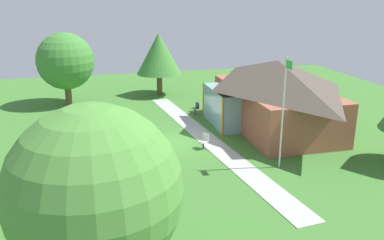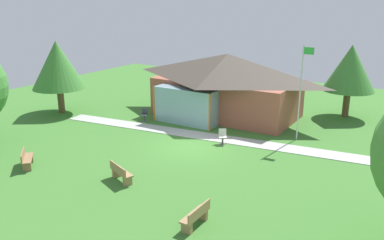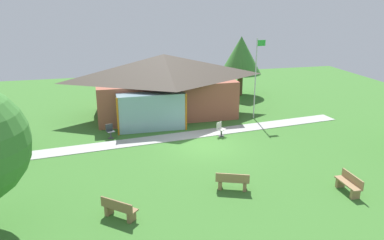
{
  "view_description": "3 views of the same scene",
  "coord_description": "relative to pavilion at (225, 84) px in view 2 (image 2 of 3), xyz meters",
  "views": [
    {
      "loc": [
        22.15,
        -4.61,
        8.49
      ],
      "look_at": [
        -0.7,
        1.17,
        1.08
      ],
      "focal_mm": 38.4,
      "sensor_mm": 36.0,
      "label": 1
    },
    {
      "loc": [
        11.31,
        -18.3,
        8.07
      ],
      "look_at": [
        -0.56,
        1.1,
        1.2
      ],
      "focal_mm": 37.86,
      "sensor_mm": 36.0,
      "label": 2
    },
    {
      "loc": [
        -5.95,
        -20.55,
        8.39
      ],
      "look_at": [
        -0.38,
        1.77,
        1.04
      ],
      "focal_mm": 36.92,
      "sensor_mm": 36.0,
      "label": 3
    }
  ],
  "objects": [
    {
      "name": "pavilion",
      "position": [
        0.0,
        0.0,
        0.0
      ],
      "size": [
        10.59,
        6.92,
        4.39
      ],
      "color": "#A35642",
      "rests_on": "ground_plane"
    },
    {
      "name": "flagpole",
      "position": [
        6.04,
        -2.33,
        0.81
      ],
      "size": [
        0.64,
        0.08,
        5.61
      ],
      "color": "silver",
      "rests_on": "ground_plane"
    },
    {
      "name": "bench_front_center",
      "position": [
        0.92,
        -12.18,
        -1.88
      ],
      "size": [
        1.56,
        0.97,
        0.84
      ],
      "rotation": [
        0.0,
        0.0,
        5.9
      ],
      "color": "#9E7A51",
      "rests_on": "ground_plane"
    },
    {
      "name": "tree_west_hedge",
      "position": [
        -10.53,
        -5.54,
        1.22
      ],
      "size": [
        3.76,
        3.76,
        5.22
      ],
      "color": "brown",
      "rests_on": "ground_plane"
    },
    {
      "name": "footpath",
      "position": [
        1.25,
        -4.69,
        -2.27
      ],
      "size": [
        20.27,
        3.65,
        0.03
      ],
      "primitive_type": "cube",
      "rotation": [
        0.0,
        0.0,
        0.12
      ],
      "color": "#ADADA8",
      "rests_on": "ground_plane"
    },
    {
      "name": "patio_chair_lawn_spare",
      "position": [
        2.59,
        -5.3,
        -1.87
      ],
      "size": [
        0.61,
        0.61,
        0.86
      ],
      "rotation": [
        0.0,
        0.0,
        3.72
      ],
      "color": "beige",
      "rests_on": "ground_plane"
    },
    {
      "name": "ground_plane",
      "position": [
        1.25,
        -6.66,
        -2.29
      ],
      "size": [
        44.0,
        44.0,
        0.0
      ],
      "primitive_type": "plane",
      "color": "#3D752D"
    },
    {
      "name": "patio_chair_west",
      "position": [
        -4.06,
        -4.04,
        -1.87
      ],
      "size": [
        0.55,
        0.55,
        0.86
      ],
      "rotation": [
        0.0,
        0.0,
        3.44
      ],
      "color": "#33383D",
      "rests_on": "ground_plane"
    },
    {
      "name": "tree_behind_pavilion_right",
      "position": [
        7.43,
        4.24,
        1.16
      ],
      "size": [
        3.52,
        3.52,
        5.05
      ],
      "color": "brown",
      "rests_on": "ground_plane"
    },
    {
      "name": "bench_front_right",
      "position": [
        5.82,
        -13.67,
        -1.88
      ],
      "size": [
        0.45,
        1.5,
        0.84
      ],
      "rotation": [
        0.0,
        0.0,
        1.56
      ],
      "color": "#9E7A51",
      "rests_on": "ground_plane"
    },
    {
      "name": "bench_front_left",
      "position": [
        -4.18,
        -13.36,
        -1.88
      ],
      "size": [
        1.41,
        1.33,
        0.84
      ],
      "rotation": [
        0.0,
        0.0,
        5.55
      ],
      "color": "olive",
      "rests_on": "ground_plane"
    }
  ]
}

